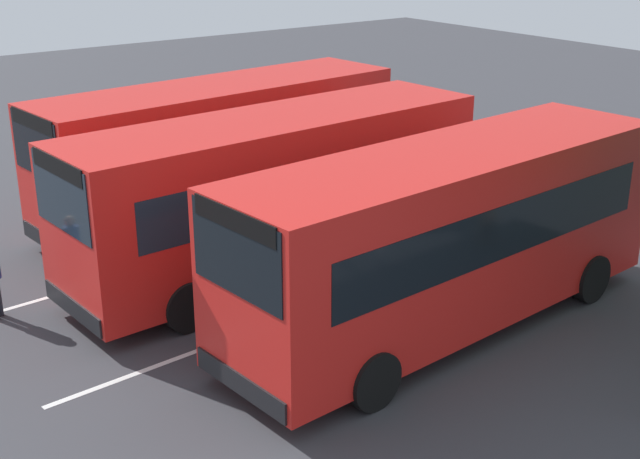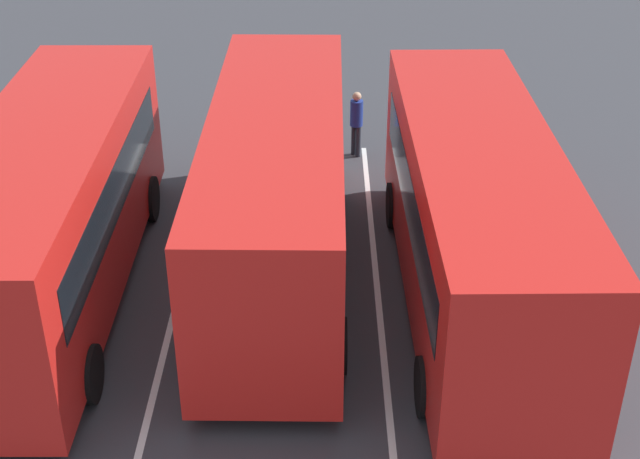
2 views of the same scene
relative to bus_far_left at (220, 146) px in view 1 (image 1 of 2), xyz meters
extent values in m
plane|color=#38383D|center=(0.28, 3.68, -1.88)|extent=(66.39, 66.39, 0.00)
cube|color=red|center=(-0.03, 0.00, 0.01)|extent=(9.65, 3.25, 3.09)
cube|color=black|center=(4.66, 0.38, 0.84)|extent=(0.30, 2.19, 1.30)
cube|color=black|center=(-0.13, 1.21, 0.38)|extent=(7.95, 0.73, 0.99)
cube|color=black|center=(0.07, -1.21, 0.38)|extent=(7.95, 0.73, 0.99)
cube|color=black|center=(4.68, 0.38, 1.38)|extent=(0.26, 1.99, 0.32)
cube|color=black|center=(4.69, 0.38, -1.32)|extent=(0.29, 2.29, 0.36)
cylinder|color=black|center=(2.90, 1.42, -1.39)|extent=(1.01, 0.36, 0.99)
cylinder|color=black|center=(3.09, -0.93, -1.39)|extent=(1.01, 0.36, 0.99)
cylinder|color=black|center=(-3.15, 0.93, -1.39)|extent=(1.01, 0.36, 0.99)
cylinder|color=black|center=(-2.96, -1.43, -1.39)|extent=(1.01, 0.36, 0.99)
cube|color=red|center=(0.77, 3.73, 0.01)|extent=(9.61, 3.02, 3.09)
cube|color=#19232D|center=(5.47, 3.99, 0.84)|extent=(0.24, 2.19, 1.30)
cube|color=#19232D|center=(0.70, 4.94, 0.38)|extent=(7.96, 0.53, 0.99)
cube|color=#19232D|center=(0.84, 2.52, 0.38)|extent=(7.96, 0.53, 0.99)
cube|color=black|center=(5.49, 3.99, 1.38)|extent=(0.21, 1.99, 0.32)
cube|color=black|center=(5.50, 4.00, -1.32)|extent=(0.23, 2.29, 0.36)
cylinder|color=black|center=(3.73, 5.08, -1.39)|extent=(1.01, 0.34, 0.99)
cylinder|color=black|center=(3.87, 2.72, -1.39)|extent=(1.01, 0.34, 0.99)
cylinder|color=black|center=(-2.33, 4.73, -1.39)|extent=(1.01, 0.34, 0.99)
cylinder|color=black|center=(-2.19, 2.37, -1.39)|extent=(1.01, 0.34, 0.99)
cube|color=red|center=(-0.28, 7.79, 0.01)|extent=(9.64, 3.16, 3.09)
cube|color=black|center=(4.41, 8.13, 0.84)|extent=(0.28, 2.19, 1.30)
cube|color=black|center=(-0.36, 9.00, 0.38)|extent=(7.95, 0.65, 0.99)
cube|color=black|center=(-0.19, 6.58, 0.38)|extent=(7.95, 0.65, 0.99)
cube|color=black|center=(4.43, 8.13, 1.38)|extent=(0.24, 1.99, 0.32)
cube|color=black|center=(4.44, 8.13, -1.32)|extent=(0.26, 2.29, 0.36)
cylinder|color=black|center=(2.66, 9.19, -1.39)|extent=(1.01, 0.35, 0.99)
cylinder|color=black|center=(2.83, 6.83, -1.39)|extent=(1.01, 0.35, 0.99)
cylinder|color=black|center=(-3.39, 8.75, -1.39)|extent=(1.01, 0.35, 0.99)
cylinder|color=black|center=(-3.22, 6.40, -1.39)|extent=(1.01, 0.35, 0.99)
cube|color=silver|center=(0.28, 1.73, -1.88)|extent=(13.22, 1.01, 0.01)
cube|color=silver|center=(0.28, 5.63, -1.88)|extent=(13.22, 1.01, 0.01)
camera|label=1|loc=(10.33, 18.08, 5.55)|focal=47.92mm
camera|label=2|loc=(-14.21, 1.85, 7.87)|focal=49.79mm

